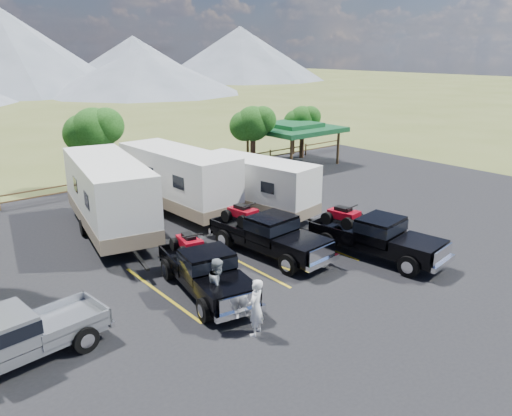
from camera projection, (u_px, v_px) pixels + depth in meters
ground at (351, 285)px, 19.08m from camera, size 320.00×320.00×0.00m
asphalt_lot at (297, 260)px, 21.27m from camera, size 44.00×34.00×0.04m
stall_lines at (281, 253)px, 22.00m from camera, size 12.12×5.50×0.01m
tree_ne_a at (253, 124)px, 35.96m from camera, size 3.11×2.92×4.76m
tree_ne_b at (302, 120)px, 40.44m from camera, size 2.77×2.59×4.27m
tree_north at (93, 131)px, 30.66m from camera, size 3.46×3.24×5.25m
rail_fence at (159, 173)px, 33.70m from camera, size 36.12×0.12×1.00m
pavilion at (293, 128)px, 38.60m from camera, size 6.20×6.20×3.22m
rig_left at (205, 269)px, 18.22m from camera, size 2.81×5.88×1.89m
rig_center at (268, 233)px, 21.60m from camera, size 2.53×6.18×2.02m
rig_right at (375, 235)px, 21.39m from camera, size 2.79×6.25×2.01m
trailer_left at (109, 196)px, 23.80m from camera, size 4.34×10.49×3.63m
trailer_center at (178, 180)px, 26.88m from camera, size 2.93×10.05×3.49m
trailer_right at (255, 186)px, 26.74m from camera, size 3.44×8.79×3.04m
pickup_silver at (12, 338)px, 13.96m from camera, size 5.66×2.41×1.65m
person_a at (256, 307)px, 15.46m from camera, size 0.81×0.71×1.88m
person_b at (219, 285)px, 16.83m from camera, size 1.19×1.11×1.94m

